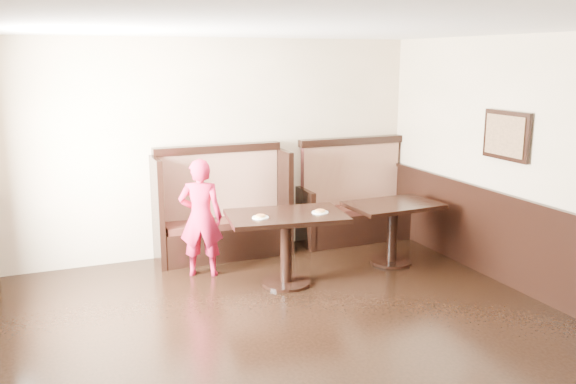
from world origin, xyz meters
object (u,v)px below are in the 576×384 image
booth_main (222,216)px  table_neighbor (393,218)px  booth_neighbor (354,206)px  table_main (286,230)px  child (201,218)px

booth_main → table_neighbor: 2.20m
booth_neighbor → table_main: 2.04m
child → booth_neighbor: bearing=-143.5°
booth_main → child: 0.79m
child → booth_main: bearing=-103.0°
booth_neighbor → table_neighbor: bearing=-92.9°
table_neighbor → child: bearing=165.4°
booth_main → table_main: booth_main is taller
table_main → booth_neighbor: bearing=47.3°
booth_neighbor → child: (-2.39, -0.63, 0.23)m
child → table_neighbor: bearing=-169.9°
table_main → table_neighbor: size_ratio=1.22×
booth_neighbor → child: size_ratio=1.17×
booth_main → table_main: bearing=-73.8°
booth_neighbor → table_main: booth_neighbor is taller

